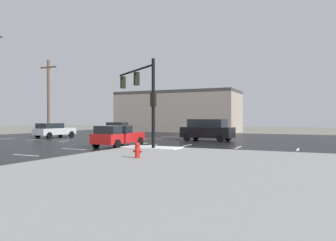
{
  "coord_description": "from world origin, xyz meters",
  "views": [
    {
      "loc": [
        14.9,
        -23.21,
        2.12
      ],
      "look_at": [
        1.53,
        6.3,
        1.91
      ],
      "focal_mm": 34.18,
      "sensor_mm": 36.0,
      "label": 1
    }
  ],
  "objects_px": {
    "suv_black": "(207,129)",
    "utility_pole_far": "(48,97)",
    "fire_hydrant": "(137,150)",
    "sedan_silver": "(54,130)",
    "traffic_signal_mast": "(142,90)",
    "sedan_red": "(118,136)",
    "sedan_blue": "(114,128)"
  },
  "relations": [
    {
      "from": "sedan_blue",
      "to": "suv_black",
      "type": "xyz_separation_m",
      "value": [
        15.55,
        -7.74,
        0.24
      ]
    },
    {
      "from": "sedan_red",
      "to": "traffic_signal_mast",
      "type": "bearing_deg",
      "value": -94.22
    },
    {
      "from": "fire_hydrant",
      "to": "suv_black",
      "type": "relative_size",
      "value": 0.16
    },
    {
      "from": "fire_hydrant",
      "to": "sedan_blue",
      "type": "relative_size",
      "value": 0.17
    },
    {
      "from": "suv_black",
      "to": "sedan_red",
      "type": "xyz_separation_m",
      "value": [
        -4.08,
        -8.82,
        -0.24
      ]
    },
    {
      "from": "sedan_silver",
      "to": "utility_pole_far",
      "type": "distance_m",
      "value": 3.63
    },
    {
      "from": "traffic_signal_mast",
      "to": "sedan_blue",
      "type": "height_order",
      "value": "traffic_signal_mast"
    },
    {
      "from": "sedan_blue",
      "to": "traffic_signal_mast",
      "type": "bearing_deg",
      "value": 127.51
    },
    {
      "from": "fire_hydrant",
      "to": "sedan_silver",
      "type": "xyz_separation_m",
      "value": [
        -17.87,
        12.76,
        0.32
      ]
    },
    {
      "from": "sedan_blue",
      "to": "sedan_red",
      "type": "xyz_separation_m",
      "value": [
        11.47,
        -16.56,
        0.0
      ]
    },
    {
      "from": "traffic_signal_mast",
      "to": "sedan_red",
      "type": "xyz_separation_m",
      "value": [
        -2.18,
        0.21,
        -3.26
      ]
    },
    {
      "from": "traffic_signal_mast",
      "to": "sedan_silver",
      "type": "bearing_deg",
      "value": 10.99
    },
    {
      "from": "sedan_silver",
      "to": "suv_black",
      "type": "xyz_separation_m",
      "value": [
        16.92,
        1.92,
        0.24
      ]
    },
    {
      "from": "suv_black",
      "to": "utility_pole_far",
      "type": "bearing_deg",
      "value": 13.26
    },
    {
      "from": "traffic_signal_mast",
      "to": "sedan_silver",
      "type": "distance_m",
      "value": 16.93
    },
    {
      "from": "traffic_signal_mast",
      "to": "sedan_blue",
      "type": "xyz_separation_m",
      "value": [
        -13.65,
        16.76,
        -3.26
      ]
    },
    {
      "from": "suv_black",
      "to": "sedan_silver",
      "type": "bearing_deg",
      "value": 11.59
    },
    {
      "from": "traffic_signal_mast",
      "to": "sedan_red",
      "type": "bearing_deg",
      "value": 30.96
    },
    {
      "from": "fire_hydrant",
      "to": "suv_black",
      "type": "bearing_deg",
      "value": 93.71
    },
    {
      "from": "traffic_signal_mast",
      "to": "sedan_blue",
      "type": "distance_m",
      "value": 21.86
    },
    {
      "from": "fire_hydrant",
      "to": "sedan_blue",
      "type": "height_order",
      "value": "sedan_blue"
    },
    {
      "from": "sedan_blue",
      "to": "sedan_silver",
      "type": "relative_size",
      "value": 0.98
    },
    {
      "from": "sedan_silver",
      "to": "utility_pole_far",
      "type": "bearing_deg",
      "value": 162.56
    },
    {
      "from": "suv_black",
      "to": "sedan_red",
      "type": "height_order",
      "value": "suv_black"
    },
    {
      "from": "traffic_signal_mast",
      "to": "sedan_red",
      "type": "height_order",
      "value": "traffic_signal_mast"
    },
    {
      "from": "traffic_signal_mast",
      "to": "fire_hydrant",
      "type": "bearing_deg",
      "value": 153.12
    },
    {
      "from": "sedan_red",
      "to": "sedan_silver",
      "type": "bearing_deg",
      "value": 62.87
    },
    {
      "from": "traffic_signal_mast",
      "to": "sedan_blue",
      "type": "relative_size",
      "value": 1.28
    },
    {
      "from": "fire_hydrant",
      "to": "sedan_red",
      "type": "xyz_separation_m",
      "value": [
        -5.03,
        5.85,
        0.32
      ]
    },
    {
      "from": "sedan_red",
      "to": "utility_pole_far",
      "type": "height_order",
      "value": "utility_pole_far"
    },
    {
      "from": "utility_pole_far",
      "to": "suv_black",
      "type": "bearing_deg",
      "value": 8.12
    },
    {
      "from": "fire_hydrant",
      "to": "sedan_blue",
      "type": "bearing_deg",
      "value": 126.37
    }
  ]
}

